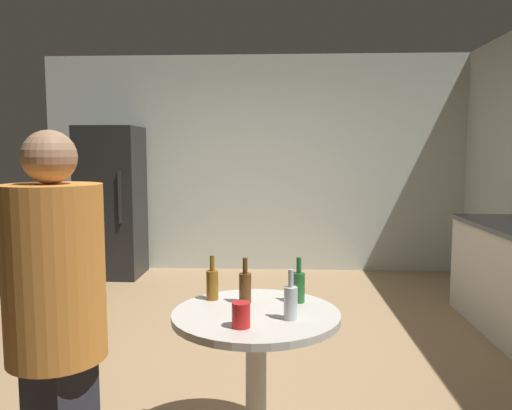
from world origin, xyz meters
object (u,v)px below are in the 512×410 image
object	(u,v)px
beer_bottle_amber	(212,284)
person_in_orange_shirt	(56,319)
beer_bottle_clear	(291,301)
beer_bottle_brown	(245,287)
plastic_cup_red	(241,315)
foreground_table	(256,333)
refrigerator	(112,202)
beer_bottle_green	(299,286)

from	to	relation	value
beer_bottle_amber	person_in_orange_shirt	distance (m)	0.95
beer_bottle_clear	person_in_orange_shirt	size ratio (longest dim) A/B	0.15
beer_bottle_brown	plastic_cup_red	xyz separation A→B (m)	(0.01, -0.35, -0.03)
plastic_cup_red	beer_bottle_clear	bearing A→B (deg)	27.61
foreground_table	beer_bottle_clear	xyz separation A→B (m)	(0.16, -0.10, 0.19)
person_in_orange_shirt	beer_bottle_clear	bearing A→B (deg)	-26.47
refrigerator	beer_bottle_green	size ratio (longest dim) A/B	7.83
foreground_table	person_in_orange_shirt	world-z (taller)	person_in_orange_shirt
plastic_cup_red	person_in_orange_shirt	distance (m)	0.76
refrigerator	plastic_cup_red	world-z (taller)	refrigerator
refrigerator	foreground_table	xyz separation A→B (m)	(1.91, -3.58, -0.27)
foreground_table	beer_bottle_amber	distance (m)	0.35
plastic_cup_red	person_in_orange_shirt	world-z (taller)	person_in_orange_shirt
beer_bottle_amber	person_in_orange_shirt	xyz separation A→B (m)	(-0.43, -0.84, 0.09)
beer_bottle_green	beer_bottle_clear	size ratio (longest dim) A/B	1.00
foreground_table	beer_bottle_amber	world-z (taller)	beer_bottle_amber
refrigerator	beer_bottle_brown	size ratio (longest dim) A/B	7.83
foreground_table	beer_bottle_green	distance (m)	0.33
foreground_table	beer_bottle_amber	bearing A→B (deg)	140.95
refrigerator	foreground_table	distance (m)	4.06
refrigerator	foreground_table	world-z (taller)	refrigerator
refrigerator	beer_bottle_brown	bearing A→B (deg)	-61.72
refrigerator	person_in_orange_shirt	world-z (taller)	refrigerator
refrigerator	beer_bottle_amber	xyz separation A→B (m)	(1.68, -3.39, -0.08)
beer_bottle_amber	beer_bottle_brown	xyz separation A→B (m)	(0.17, -0.05, 0.00)
beer_bottle_green	person_in_orange_shirt	bearing A→B (deg)	-137.15
beer_bottle_clear	plastic_cup_red	size ratio (longest dim) A/B	2.09
foreground_table	person_in_orange_shirt	xyz separation A→B (m)	(-0.67, -0.65, 0.28)
foreground_table	beer_bottle_green	size ratio (longest dim) A/B	3.48
beer_bottle_amber	beer_bottle_clear	distance (m)	0.49
beer_bottle_amber	beer_bottle_clear	xyz separation A→B (m)	(0.40, -0.29, 0.00)
refrigerator	plastic_cup_red	xyz separation A→B (m)	(1.86, -3.79, -0.11)
beer_bottle_amber	plastic_cup_red	size ratio (longest dim) A/B	2.09
person_in_orange_shirt	beer_bottle_amber	bearing A→B (deg)	2.80
refrigerator	beer_bottle_clear	size ratio (longest dim) A/B	7.83
foreground_table	beer_bottle_clear	size ratio (longest dim) A/B	3.48
plastic_cup_red	person_in_orange_shirt	bearing A→B (deg)	-144.78
beer_bottle_green	plastic_cup_red	world-z (taller)	beer_bottle_green
beer_bottle_green	foreground_table	bearing A→B (deg)	-141.53
refrigerator	beer_bottle_green	world-z (taller)	refrigerator
foreground_table	plastic_cup_red	distance (m)	0.27
beer_bottle_brown	beer_bottle_green	xyz separation A→B (m)	(0.27, 0.03, 0.00)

